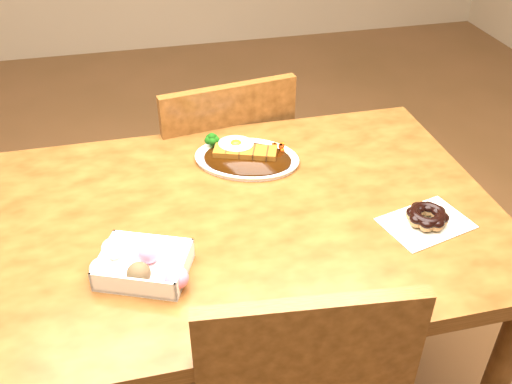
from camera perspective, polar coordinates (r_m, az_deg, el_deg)
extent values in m
cube|color=#48280E|center=(1.31, -1.93, -2.77)|extent=(1.20, 0.80, 0.04)
cylinder|color=#48280E|center=(1.83, -20.89, -7.78)|extent=(0.06, 0.06, 0.71)
cylinder|color=#48280E|center=(1.94, 12.00, -3.06)|extent=(0.06, 0.06, 0.71)
cube|color=#48280E|center=(1.97, -4.27, 1.08)|extent=(0.48, 0.48, 0.04)
cylinder|color=#48280E|center=(2.28, -1.32, -0.43)|extent=(0.04, 0.04, 0.41)
cylinder|color=#48280E|center=(2.21, -9.61, -2.36)|extent=(0.04, 0.04, 0.41)
cylinder|color=#48280E|center=(2.03, 2.11, -5.67)|extent=(0.04, 0.04, 0.41)
cylinder|color=#48280E|center=(1.95, -7.16, -8.09)|extent=(0.04, 0.04, 0.41)
cube|color=#48280E|center=(1.69, -2.58, 4.40)|extent=(0.40, 0.09, 0.40)
cube|color=#48280E|center=(1.09, 5.12, -18.20)|extent=(0.40, 0.07, 0.40)
ellipsoid|color=white|center=(1.48, -0.93, 3.32)|extent=(0.32, 0.28, 0.01)
ellipsoid|color=black|center=(1.46, -0.86, 3.29)|extent=(0.27, 0.24, 0.01)
cube|color=#6B380C|center=(1.47, -1.09, 4.00)|extent=(0.17, 0.11, 0.02)
ellipsoid|color=white|center=(1.49, -2.02, 4.85)|extent=(0.12, 0.11, 0.01)
ellipsoid|color=#FFB214|center=(1.49, -2.02, 4.88)|extent=(0.03, 0.03, 0.02)
cube|color=white|center=(1.16, -11.13, -7.11)|extent=(0.21, 0.19, 0.05)
ellipsoid|color=beige|center=(1.16, -15.20, -7.43)|extent=(0.05, 0.05, 0.04)
ellipsoid|color=black|center=(1.13, -11.65, -7.97)|extent=(0.05, 0.05, 0.04)
ellipsoid|color=pink|center=(1.11, -7.93, -8.50)|extent=(0.05, 0.05, 0.04)
ellipsoid|color=beige|center=(1.20, -14.12, -5.50)|extent=(0.05, 0.05, 0.04)
ellipsoid|color=pink|center=(1.17, -10.68, -5.98)|extent=(0.05, 0.05, 0.04)
cube|color=silver|center=(1.32, 16.62, -2.99)|extent=(0.21, 0.17, 0.00)
torus|color=olive|center=(1.31, 16.74, -2.43)|extent=(0.11, 0.11, 0.03)
torus|color=black|center=(1.31, 16.80, -2.14)|extent=(0.10, 0.10, 0.02)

